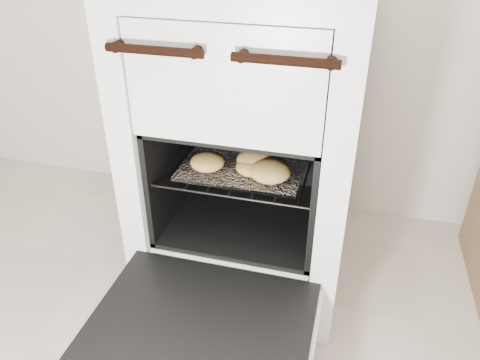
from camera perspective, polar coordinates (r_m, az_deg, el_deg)
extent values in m
cube|color=silver|center=(1.32, 1.69, 5.32)|extent=(0.56, 0.60, 0.86)
cylinder|color=black|center=(0.97, -10.46, 15.26)|extent=(0.21, 0.02, 0.02)
cylinder|color=black|center=(0.89, 5.51, 14.27)|extent=(0.21, 0.02, 0.02)
cube|color=black|center=(1.09, -4.84, -17.19)|extent=(0.49, 0.37, 0.02)
cube|color=silver|center=(1.10, -4.80, -17.78)|extent=(0.51, 0.39, 0.01)
cylinder|color=black|center=(1.33, -7.55, 3.45)|extent=(0.01, 0.39, 0.01)
cylinder|color=black|center=(1.25, 9.86, 1.21)|extent=(0.01, 0.39, 0.01)
cylinder|color=black|center=(1.12, -1.49, -2.04)|extent=(0.40, 0.01, 0.01)
cylinder|color=black|center=(1.44, 2.73, 5.84)|extent=(0.40, 0.01, 0.01)
cylinder|color=black|center=(1.32, -6.23, 3.29)|extent=(0.01, 0.37, 0.01)
cylinder|color=black|center=(1.31, -3.92, 3.00)|extent=(0.01, 0.37, 0.01)
cylinder|color=black|center=(1.29, -1.55, 2.70)|extent=(0.01, 0.37, 0.01)
cylinder|color=black|center=(1.28, 0.88, 2.39)|extent=(0.01, 0.37, 0.01)
cylinder|color=black|center=(1.27, 3.34, 2.07)|extent=(0.01, 0.37, 0.01)
cylinder|color=black|center=(1.26, 5.85, 1.74)|extent=(0.01, 0.37, 0.01)
cylinder|color=black|center=(1.25, 8.38, 1.41)|extent=(0.01, 0.37, 0.01)
cube|color=white|center=(1.26, 0.67, 2.22)|extent=(0.32, 0.28, 0.01)
ellipsoid|color=tan|center=(1.21, -4.00, 2.23)|extent=(0.10, 0.10, 0.04)
ellipsoid|color=tan|center=(1.32, 2.94, 4.88)|extent=(0.11, 0.11, 0.04)
ellipsoid|color=tan|center=(1.19, 1.48, 1.61)|extent=(0.12, 0.12, 0.04)
ellipsoid|color=tan|center=(1.16, 3.70, 1.12)|extent=(0.15, 0.15, 0.05)
ellipsoid|color=tan|center=(1.21, 1.94, 2.44)|extent=(0.11, 0.11, 0.05)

